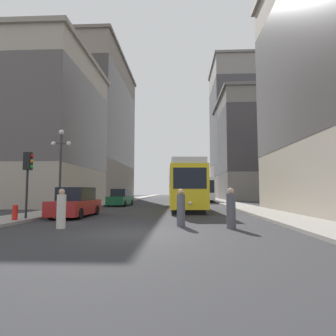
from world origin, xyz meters
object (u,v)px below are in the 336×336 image
parked_car_left_near (121,198)px  fire_hydrant (15,212)px  pedestrian_crossing_near (181,209)px  traffic_light_near_left (28,167)px  parked_car_left_mid (76,203)px  pedestrian_crossing_far (61,210)px  transit_bus (201,189)px  lamp_post_left_near (61,158)px  streetcar (184,185)px  pedestrian_on_sidewalk (231,209)px

parked_car_left_near → fire_hydrant: size_ratio=6.68×
pedestrian_crossing_near → traffic_light_near_left: traffic_light_near_left is taller
fire_hydrant → parked_car_left_mid: bearing=62.3°
parked_car_left_mid → pedestrian_crossing_far: parked_car_left_mid is taller
transit_bus → pedestrian_crossing_near: size_ratio=6.78×
parked_car_left_mid → pedestrian_crossing_near: parked_car_left_mid is taller
parked_car_left_near → lamp_post_left_near: size_ratio=0.87×
parked_car_left_mid → lamp_post_left_near: (-1.90, 1.88, 3.08)m
streetcar → pedestrian_crossing_near: 11.79m
streetcar → traffic_light_near_left: streetcar is taller
fire_hydrant → transit_bus: bearing=69.0°
streetcar → traffic_light_near_left: 13.18m
transit_bus → traffic_light_near_left: traffic_light_near_left is taller
transit_bus → traffic_light_near_left: size_ratio=3.27×
pedestrian_crossing_far → traffic_light_near_left: size_ratio=0.48×
parked_car_left_mid → pedestrian_crossing_near: size_ratio=2.81×
transit_bus → fire_hydrant: (-11.42, -29.72, -1.42)m
pedestrian_crossing_near → traffic_light_near_left: 8.62m
parked_car_left_near → lamp_post_left_near: (-1.90, -10.98, 3.08)m
pedestrian_crossing_near → lamp_post_left_near: lamp_post_left_near is taller
pedestrian_crossing_far → pedestrian_crossing_near: bearing=143.8°
pedestrian_on_sidewalk → fire_hydrant: bearing=-178.6°
parked_car_left_mid → pedestrian_on_sidewalk: 9.94m
streetcar → parked_car_left_near: streetcar is taller
parked_car_left_near → pedestrian_crossing_near: 18.29m
parked_car_left_near → pedestrian_on_sidewalk: 19.73m
parked_car_left_near → fire_hydrant: 16.36m
streetcar → lamp_post_left_near: (-8.71, -5.60, 1.82)m
transit_bus → parked_car_left_mid: transit_bus is taller
streetcar → parked_car_left_mid: 10.19m
transit_bus → lamp_post_left_near: 27.10m
pedestrian_crossing_far → lamp_post_left_near: bearing=-112.4°
fire_hydrant → pedestrian_crossing_far: bearing=-30.1°
pedestrian_on_sidewalk → parked_car_left_mid: bearing=160.1°
transit_bus → pedestrian_on_sidewalk: bearing=-94.1°
transit_bus → lamp_post_left_near: bearing=-117.5°
streetcar → traffic_light_near_left: bearing=-133.0°
transit_bus → pedestrian_on_sidewalk: transit_bus is taller
parked_car_left_near → lamp_post_left_near: 11.56m
parked_car_left_near → pedestrian_crossing_far: bearing=-82.5°
streetcar → pedestrian_crossing_far: bearing=-115.9°
pedestrian_on_sidewalk → transit_bus: bearing=97.7°
transit_bus → pedestrian_crossing_far: bearing=-106.9°
streetcar → lamp_post_left_near: bearing=-150.0°
parked_car_left_mid → pedestrian_crossing_far: size_ratio=2.81×
pedestrian_crossing_near → traffic_light_near_left: size_ratio=0.48×
parked_car_left_mid → pedestrian_crossing_near: (6.51, -4.23, -0.05)m
parked_car_left_mid → lamp_post_left_near: size_ratio=0.82×
transit_bus → fire_hydrant: bearing=-113.3°
parked_car_left_near → pedestrian_crossing_far: 18.14m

